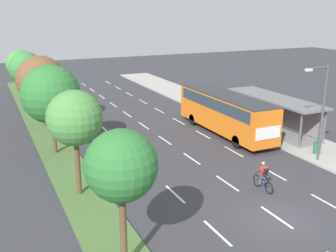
{
  "coord_description": "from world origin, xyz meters",
  "views": [
    {
      "loc": [
        -12.63,
        -13.85,
        10.13
      ],
      "look_at": [
        0.21,
        13.7,
        1.2
      ],
      "focal_mm": 42.88,
      "sensor_mm": 36.0,
      "label": 1
    }
  ],
  "objects_px": {
    "median_tree_fourth": "(41,80)",
    "streetlight": "(321,107)",
    "median_tree_fifth": "(26,68)",
    "median_tree_farthest": "(20,64)",
    "bus": "(225,110)",
    "trash_bin": "(317,148)",
    "bus_shelter": "(276,110)",
    "median_tree_second": "(75,118)",
    "median_tree_third": "(51,94)",
    "median_tree_nearest": "(121,166)",
    "cyclist": "(263,177)"
  },
  "relations": [
    {
      "from": "median_tree_fourth",
      "to": "median_tree_fifth",
      "type": "height_order",
      "value": "median_tree_fourth"
    },
    {
      "from": "bus_shelter",
      "to": "trash_bin",
      "type": "distance_m",
      "value": 6.13
    },
    {
      "from": "median_tree_second",
      "to": "trash_bin",
      "type": "bearing_deg",
      "value": -2.67
    },
    {
      "from": "median_tree_second",
      "to": "median_tree_third",
      "type": "xyz_separation_m",
      "value": [
        -0.04,
        7.4,
        -0.1
      ]
    },
    {
      "from": "median_tree_farthest",
      "to": "bus_shelter",
      "type": "bearing_deg",
      "value": -53.8
    },
    {
      "from": "median_tree_fifth",
      "to": "median_tree_farthest",
      "type": "distance_m",
      "value": 7.42
    },
    {
      "from": "median_tree_fifth",
      "to": "streetlight",
      "type": "height_order",
      "value": "streetlight"
    },
    {
      "from": "bus",
      "to": "cyclist",
      "type": "distance_m",
      "value": 10.98
    },
    {
      "from": "median_tree_fourth",
      "to": "trash_bin",
      "type": "xyz_separation_m",
      "value": [
        16.58,
        -15.6,
        -3.64
      ]
    },
    {
      "from": "median_tree_farthest",
      "to": "streetlight",
      "type": "height_order",
      "value": "streetlight"
    },
    {
      "from": "bus",
      "to": "median_tree_farthest",
      "type": "height_order",
      "value": "median_tree_farthest"
    },
    {
      "from": "cyclist",
      "to": "trash_bin",
      "type": "relative_size",
      "value": 2.14
    },
    {
      "from": "median_tree_fourth",
      "to": "trash_bin",
      "type": "height_order",
      "value": "median_tree_fourth"
    },
    {
      "from": "bus_shelter",
      "to": "streetlight",
      "type": "bearing_deg",
      "value": -107.09
    },
    {
      "from": "median_tree_farthest",
      "to": "median_tree_second",
      "type": "bearing_deg",
      "value": -90.06
    },
    {
      "from": "median_tree_nearest",
      "to": "median_tree_fifth",
      "type": "height_order",
      "value": "median_tree_fifth"
    },
    {
      "from": "trash_bin",
      "to": "bus",
      "type": "bearing_deg",
      "value": 114.01
    },
    {
      "from": "bus",
      "to": "trash_bin",
      "type": "bearing_deg",
      "value": -65.99
    },
    {
      "from": "bus_shelter",
      "to": "median_tree_second",
      "type": "relative_size",
      "value": 1.68
    },
    {
      "from": "median_tree_third",
      "to": "median_tree_fifth",
      "type": "xyz_separation_m",
      "value": [
        -0.04,
        14.81,
        -0.13
      ]
    },
    {
      "from": "bus_shelter",
      "to": "median_tree_farthest",
      "type": "distance_m",
      "value": 30.44
    },
    {
      "from": "bus_shelter",
      "to": "median_tree_second",
      "type": "bearing_deg",
      "value": -164.15
    },
    {
      "from": "median_tree_second",
      "to": "streetlight",
      "type": "relative_size",
      "value": 0.91
    },
    {
      "from": "bus",
      "to": "trash_bin",
      "type": "xyz_separation_m",
      "value": [
        3.2,
        -7.18,
        -1.49
      ]
    },
    {
      "from": "median_tree_fifth",
      "to": "median_tree_fourth",
      "type": "bearing_deg",
      "value": -86.97
    },
    {
      "from": "bus_shelter",
      "to": "median_tree_third",
      "type": "xyz_separation_m",
      "value": [
        -18.01,
        2.3,
        2.53
      ]
    },
    {
      "from": "median_tree_third",
      "to": "median_tree_second",
      "type": "bearing_deg",
      "value": -89.7
    },
    {
      "from": "cyclist",
      "to": "median_tree_nearest",
      "type": "relative_size",
      "value": 0.32
    },
    {
      "from": "streetlight",
      "to": "median_tree_fifth",
      "type": "bearing_deg",
      "value": 123.62
    },
    {
      "from": "median_tree_third",
      "to": "trash_bin",
      "type": "relative_size",
      "value": 7.47
    },
    {
      "from": "bus",
      "to": "median_tree_farthest",
      "type": "xyz_separation_m",
      "value": [
        -13.66,
        23.22,
        1.77
      ]
    },
    {
      "from": "median_tree_nearest",
      "to": "median_tree_second",
      "type": "height_order",
      "value": "median_tree_second"
    },
    {
      "from": "median_tree_fourth",
      "to": "streetlight",
      "type": "height_order",
      "value": "streetlight"
    },
    {
      "from": "cyclist",
      "to": "bus",
      "type": "bearing_deg",
      "value": 69.11
    },
    {
      "from": "bus_shelter",
      "to": "median_tree_second",
      "type": "height_order",
      "value": "median_tree_second"
    },
    {
      "from": "median_tree_nearest",
      "to": "median_tree_fourth",
      "type": "height_order",
      "value": "median_tree_fourth"
    },
    {
      "from": "median_tree_second",
      "to": "median_tree_third",
      "type": "relative_size",
      "value": 0.93
    },
    {
      "from": "cyclist",
      "to": "median_tree_third",
      "type": "bearing_deg",
      "value": 131.31
    },
    {
      "from": "median_tree_second",
      "to": "median_tree_fourth",
      "type": "bearing_deg",
      "value": 88.79
    },
    {
      "from": "median_tree_nearest",
      "to": "median_tree_third",
      "type": "distance_m",
      "value": 14.81
    },
    {
      "from": "cyclist",
      "to": "bus_shelter",
      "type": "bearing_deg",
      "value": 47.46
    },
    {
      "from": "median_tree_fourth",
      "to": "trash_bin",
      "type": "relative_size",
      "value": 7.29
    },
    {
      "from": "median_tree_nearest",
      "to": "median_tree_fifth",
      "type": "distance_m",
      "value": 29.62
    },
    {
      "from": "bus_shelter",
      "to": "median_tree_farthest",
      "type": "relative_size",
      "value": 1.85
    },
    {
      "from": "median_tree_third",
      "to": "median_tree_farthest",
      "type": "xyz_separation_m",
      "value": [
        0.07,
        22.21,
        -0.57
      ]
    },
    {
      "from": "cyclist",
      "to": "median_tree_fourth",
      "type": "xyz_separation_m",
      "value": [
        -9.49,
        18.6,
        3.43
      ]
    },
    {
      "from": "median_tree_second",
      "to": "bus_shelter",
      "type": "bearing_deg",
      "value": 15.85
    },
    {
      "from": "bus_shelter",
      "to": "median_tree_fifth",
      "type": "relative_size",
      "value": 1.69
    },
    {
      "from": "bus_shelter",
      "to": "median_tree_nearest",
      "type": "bearing_deg",
      "value": -144.99
    },
    {
      "from": "bus",
      "to": "median_tree_second",
      "type": "height_order",
      "value": "median_tree_second"
    }
  ]
}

